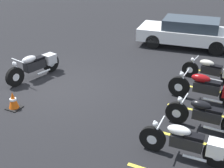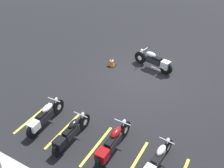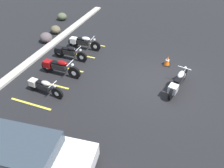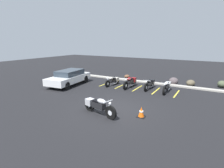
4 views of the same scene
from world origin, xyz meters
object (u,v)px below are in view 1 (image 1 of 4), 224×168
Objects in this scene: parked_bike_3 at (189,143)px; traffic_cone at (13,101)px; parked_bike_1 at (209,89)px; motorcycle_silver_featured at (36,65)px; car_white at (188,32)px; parked_bike_2 at (209,116)px; parked_bike_0 at (213,71)px.

parked_bike_3 reaches higher than traffic_cone.
parked_bike_3 is 5.22m from traffic_cone.
motorcycle_silver_featured is at bearing 8.55° from parked_bike_1.
parked_bike_1 is 5.36m from car_white.
traffic_cone is at bearing 14.86° from parked_bike_2.
traffic_cone is (2.91, -5.11, -0.22)m from parked_bike_1.
motorcycle_silver_featured is at bearing -21.59° from parked_bike_3.
motorcycle_silver_featured is 6.38m from parked_bike_3.
parked_bike_1 is at bearing -89.95° from parked_bike_3.
traffic_cone is (4.50, -4.96, -0.16)m from parked_bike_0.
motorcycle_silver_featured is at bearing 48.73° from car_white.
parked_bike_0 is 6.70m from traffic_cone.
parked_bike_1 reaches higher than parked_bike_2.
motorcycle_silver_featured is 7.08m from car_white.
car_white reaches higher than parked_bike_1.
parked_bike_2 is at bearing 95.70° from motorcycle_silver_featured.
parked_bike_3 is (2.94, 0.11, -0.03)m from parked_bike_1.
parked_bike_0 is at bearing -81.04° from parked_bike_2.
parked_bike_2 is at bearing 101.91° from parked_bike_1.
motorcycle_silver_featured is 0.50× the size of car_white.
motorcycle_silver_featured is 1.06× the size of parked_bike_3.
parked_bike_1 is 0.51× the size of car_white.
parked_bike_3 is at bearing 97.42° from car_white.
car_white reaches higher than parked_bike_3.
traffic_cone is at bearing 33.21° from motorcycle_silver_featured.
parked_bike_0 is 4.53m from parked_bike_3.
car_white is (-6.57, -2.19, 0.24)m from parked_bike_2.
parked_bike_1 is at bearing 110.31° from motorcycle_silver_featured.
parked_bike_1 is 4.11× the size of traffic_cone.
parked_bike_3 is at bearing 98.68° from parked_bike_0.
motorcycle_silver_featured is 1.00× the size of parked_bike_1.
parked_bike_2 is 1.40m from parked_bike_3.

